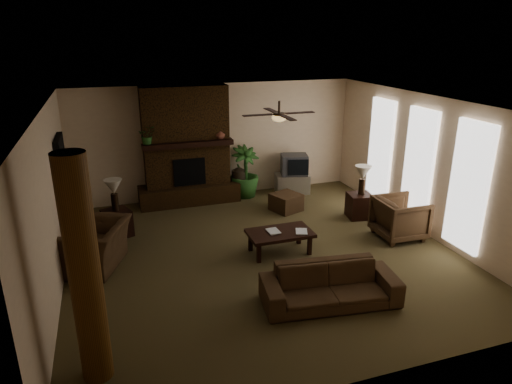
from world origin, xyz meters
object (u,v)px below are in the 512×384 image
object	(u,v)px
side_table_right	(359,206)
lamp_right	(363,175)
log_column	(85,273)
sofa	(330,279)
ottoman	(286,202)
floor_plant	(245,183)
floor_vase	(239,180)
lamp_left	(114,189)
side_table_left	(117,223)
coffee_table	(280,234)
armchair_right	(400,216)
tv_stand	(292,183)
armchair_left	(92,239)

from	to	relation	value
side_table_right	lamp_right	world-z (taller)	lamp_right
log_column	sofa	distance (m)	3.57
ottoman	floor_plant	size ratio (longest dim) A/B	0.47
floor_vase	lamp_left	size ratio (longest dim) A/B	1.18
floor_plant	side_table_left	size ratio (longest dim) A/B	2.34
coffee_table	side_table_left	world-z (taller)	side_table_left
side_table_left	sofa	bearing A→B (deg)	-50.10
armchair_right	log_column	bearing A→B (deg)	112.52
tv_stand	lamp_right	bearing A→B (deg)	-58.03
floor_vase	side_table_left	xyz separation A→B (m)	(-3.01, -1.45, -0.16)
lamp_left	coffee_table	bearing A→B (deg)	-31.67
sofa	lamp_left	distance (m)	4.71
coffee_table	tv_stand	distance (m)	3.44
tv_stand	side_table_right	xyz separation A→B (m)	(0.79, -2.01, 0.03)
ottoman	lamp_right	distance (m)	1.87
tv_stand	lamp_left	size ratio (longest dim) A/B	1.31
log_column	lamp_left	world-z (taller)	log_column
floor_plant	lamp_left	distance (m)	3.53
sofa	side_table_right	size ratio (longest dim) A/B	3.78
ottoman	floor_vase	distance (m)	1.48
ottoman	floor_plant	distance (m)	1.39
armchair_left	floor_plant	bearing A→B (deg)	148.89
armchair_right	side_table_left	distance (m)	5.73
armchair_left	tv_stand	distance (m)	5.49
sofa	coffee_table	distance (m)	1.82
sofa	ottoman	size ratio (longest dim) A/B	3.46
lamp_left	tv_stand	bearing A→B (deg)	16.56
armchair_right	ottoman	xyz separation A→B (m)	(-1.62, 2.09, -0.26)
floor_vase	floor_plant	world-z (taller)	floor_vase
side_table_left	armchair_left	bearing A→B (deg)	-110.03
sofa	tv_stand	xyz separation A→B (m)	(1.41, 4.90, -0.16)
side_table_right	coffee_table	bearing A→B (deg)	-155.31
side_table_left	lamp_left	bearing A→B (deg)	83.21
tv_stand	ottoman	bearing A→B (deg)	-108.88
lamp_left	side_table_right	size ratio (longest dim) A/B	1.18
floor_vase	side_table_left	bearing A→B (deg)	-154.33
tv_stand	floor_vase	world-z (taller)	floor_vase
armchair_left	armchair_right	world-z (taller)	armchair_left
armchair_left	armchair_right	xyz separation A→B (m)	(5.86, -0.64, -0.08)
coffee_table	floor_vase	xyz separation A→B (m)	(0.14, 3.20, 0.06)
coffee_table	floor_vase	size ratio (longest dim) A/B	1.56
floor_vase	lamp_left	bearing A→B (deg)	-154.51
log_column	floor_vase	bearing A→B (deg)	58.46
coffee_table	lamp_right	bearing A→B (deg)	24.40
lamp_right	coffee_table	bearing A→B (deg)	-155.60
armchair_left	sofa	bearing A→B (deg)	78.04
side_table_right	floor_vase	bearing A→B (deg)	135.64
log_column	side_table_left	bearing A→B (deg)	84.42
coffee_table	lamp_right	xyz separation A→B (m)	(2.34, 1.06, 0.63)
ottoman	floor_vase	bearing A→B (deg)	122.58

